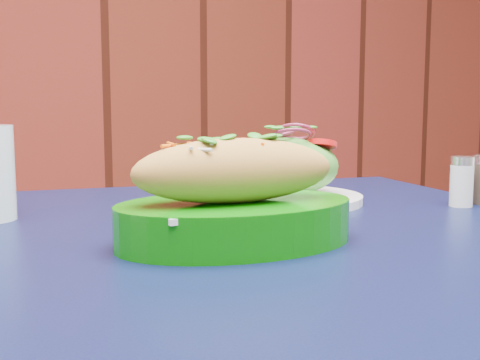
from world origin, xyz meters
name	(u,v)px	position (x,y,z in m)	size (l,w,h in m)	color
cafe_table	(258,296)	(-0.23, 1.35, 0.66)	(0.92, 0.92, 0.75)	black
banh_mi_basket	(236,200)	(-0.29, 1.28, 0.80)	(0.27, 0.18, 0.12)	#086B05
salad_plate	(286,172)	(-0.11, 1.49, 0.80)	(0.23, 0.23, 0.11)	white
salt_shaker	(462,182)	(0.10, 1.34, 0.79)	(0.03, 0.03, 0.07)	white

